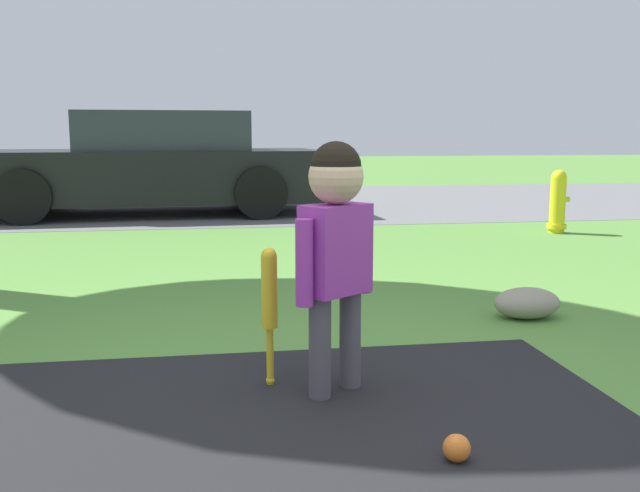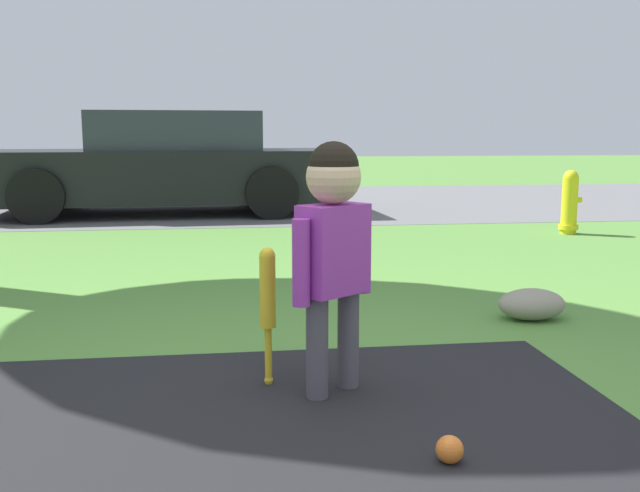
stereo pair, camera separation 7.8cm
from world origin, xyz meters
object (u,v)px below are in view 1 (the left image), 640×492
sports_ball (457,448)px  fire_hydrant (558,202)px  child (336,232)px  baseball_bat (269,297)px  parked_car (151,166)px

sports_ball → fire_hydrant: fire_hydrant is taller
child → fire_hydrant: (3.19, 4.31, -0.34)m
baseball_bat → fire_hydrant: size_ratio=0.88×
baseball_bat → parked_car: 6.83m
fire_hydrant → baseball_bat: bearing=-129.5°
fire_hydrant → parked_car: parked_car is taller
sports_ball → child: bearing=112.3°
child → parked_car: size_ratio=0.23×
child → sports_ball: child is taller
child → parked_car: 7.00m
parked_car → sports_ball: bearing=98.5°
sports_ball → parked_car: bearing=101.2°
parked_car → child: bearing=97.4°
baseball_bat → parked_car: size_ratio=0.13×
sports_ball → fire_hydrant: 5.79m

